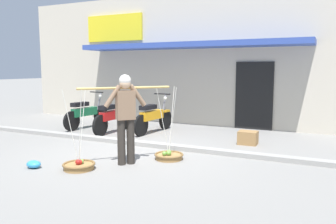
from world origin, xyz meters
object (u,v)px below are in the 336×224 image
object	(u,v)px
motorcycle_third_in_row	(153,117)
plastic_litter_bag	(34,164)
fruit_vendor	(126,113)
motorcycle_second_in_row	(113,117)
wooden_crate	(248,138)
motorcycle_nearest_shop	(86,113)
fruit_basket_left_side	(169,155)
fruit_basket_right_side	(79,165)

from	to	relation	value
motorcycle_third_in_row	plastic_litter_bag	distance (m)	4.03
plastic_litter_bag	fruit_vendor	bearing A→B (deg)	34.63
motorcycle_second_in_row	wooden_crate	bearing A→B (deg)	2.11
fruit_vendor	motorcycle_nearest_shop	xyz separation A→B (m)	(-3.23, 2.84, -0.53)
fruit_basket_left_side	fruit_basket_right_side	world-z (taller)	same
fruit_vendor	fruit_basket_right_side	bearing A→B (deg)	-131.39
fruit_basket_left_side	motorcycle_second_in_row	xyz separation A→B (m)	(-2.65, 1.91, 0.38)
wooden_crate	plastic_litter_bag	bearing A→B (deg)	-130.15
fruit_basket_left_side	motorcycle_nearest_shop	size ratio (longest dim) A/B	0.80
fruit_vendor	motorcycle_third_in_row	distance (m)	3.26
motorcycle_nearest_shop	plastic_litter_bag	xyz separation A→B (m)	(1.85, -3.79, -0.38)
fruit_basket_left_side	motorcycle_third_in_row	bearing A→B (deg)	124.25
motorcycle_nearest_shop	motorcycle_third_in_row	bearing A→B (deg)	5.38
fruit_basket_left_side	motorcycle_third_in_row	distance (m)	2.91
motorcycle_second_in_row	fruit_basket_right_side	bearing A→B (deg)	-65.34
fruit_basket_left_side	fruit_basket_right_side	bearing A→B (deg)	-131.42
fruit_vendor	plastic_litter_bag	bearing A→B (deg)	-145.37
fruit_vendor	motorcycle_second_in_row	world-z (taller)	fruit_vendor
fruit_basket_left_side	motorcycle_second_in_row	distance (m)	3.29
plastic_litter_bag	wooden_crate	world-z (taller)	wooden_crate
fruit_basket_right_side	plastic_litter_bag	xyz separation A→B (m)	(-0.80, -0.29, -0.01)
motorcycle_nearest_shop	wooden_crate	world-z (taller)	motorcycle_nearest_shop
fruit_basket_left_side	motorcycle_third_in_row	xyz separation A→B (m)	(-1.62, 2.38, 0.38)
motorcycle_third_in_row	wooden_crate	distance (m)	2.78
fruit_basket_left_side	motorcycle_second_in_row	bearing A→B (deg)	144.23
motorcycle_third_in_row	wooden_crate	bearing A→B (deg)	-6.96
fruit_vendor	motorcycle_second_in_row	bearing A→B (deg)	128.82
motorcycle_second_in_row	motorcycle_third_in_row	xyz separation A→B (m)	(1.03, 0.47, 0.00)
wooden_crate	motorcycle_nearest_shop	bearing A→B (deg)	178.51
motorcycle_third_in_row	plastic_litter_bag	size ratio (longest dim) A/B	6.49
fruit_basket_left_side	plastic_litter_bag	bearing A→B (deg)	-140.60
motorcycle_second_in_row	plastic_litter_bag	world-z (taller)	motorcycle_second_in_row
fruit_vendor	fruit_basket_right_side	distance (m)	1.26
fruit_vendor	motorcycle_second_in_row	size ratio (longest dim) A/B	0.93
motorcycle_nearest_shop	plastic_litter_bag	world-z (taller)	motorcycle_nearest_shop
fruit_basket_left_side	motorcycle_nearest_shop	bearing A→B (deg)	150.30
motorcycle_second_in_row	plastic_litter_bag	bearing A→B (deg)	-79.04
fruit_basket_right_side	motorcycle_nearest_shop	xyz separation A→B (m)	(-2.65, 3.50, 0.38)
fruit_basket_left_side	motorcycle_third_in_row	size ratio (longest dim) A/B	0.80
fruit_vendor	wooden_crate	world-z (taller)	fruit_vendor
fruit_basket_right_side	plastic_litter_bag	bearing A→B (deg)	-159.85
motorcycle_nearest_shop	wooden_crate	distance (m)	4.95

